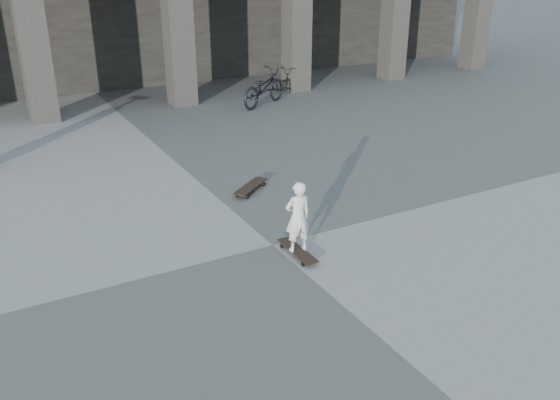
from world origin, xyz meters
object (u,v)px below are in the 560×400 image
longboard (297,251)px  child (298,217)px  skateboard_spare (250,187)px  bicycle (264,88)px

longboard → child: size_ratio=0.84×
skateboard_spare → bicycle: 6.13m
longboard → skateboard_spare: 2.46m
skateboard_spare → bicycle: bicycle is taller
skateboard_spare → bicycle: bearing=23.6°
skateboard_spare → child: child is taller
bicycle → longboard: bearing=126.6°
child → bicycle: child is taller
longboard → bicycle: (3.49, 7.74, 0.41)m
child → bicycle: 8.49m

